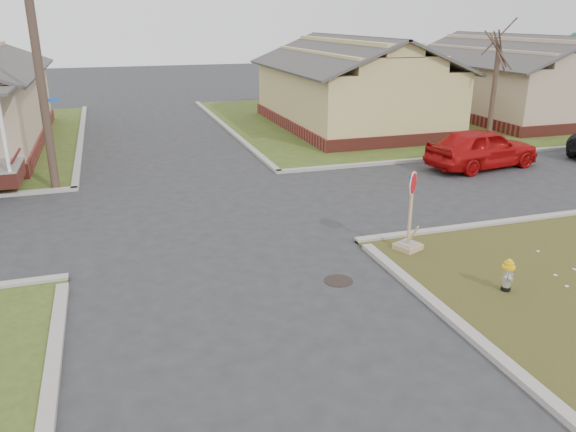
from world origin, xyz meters
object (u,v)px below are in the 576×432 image
object	(u,v)px
stop_sign	(409,233)
fire_hydrant	(508,273)
utility_pole	(36,46)
red_sedan	(482,148)

from	to	relation	value
stop_sign	fire_hydrant	bearing A→B (deg)	-94.87
utility_pole	red_sedan	size ratio (longest dim) A/B	1.96
fire_hydrant	red_sedan	bearing A→B (deg)	31.88
utility_pole	stop_sign	bearing A→B (deg)	-43.86
utility_pole	stop_sign	size ratio (longest dim) A/B	4.45
utility_pole	fire_hydrant	size ratio (longest dim) A/B	12.40
stop_sign	red_sedan	size ratio (longest dim) A/B	0.44
stop_sign	red_sedan	world-z (taller)	stop_sign
utility_pole	stop_sign	world-z (taller)	utility_pole
utility_pole	red_sedan	bearing A→B (deg)	-7.04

